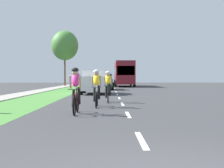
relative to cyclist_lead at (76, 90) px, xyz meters
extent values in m
plane|color=#38383A|center=(1.77, 13.00, -0.81)|extent=(120.00, 120.00, 0.00)
cube|color=#478438|center=(-3.06, 13.00, -0.81)|extent=(2.82, 70.00, 0.01)
cube|color=#9E998E|center=(-5.31, 13.00, -0.81)|extent=(1.67, 70.00, 0.10)
cube|color=white|center=(1.77, -4.53, -0.81)|extent=(0.12, 1.80, 0.01)
cube|color=white|center=(1.77, -0.23, -0.81)|extent=(0.12, 1.80, 0.01)
cube|color=white|center=(1.77, 4.08, -0.81)|extent=(0.12, 1.80, 0.01)
cube|color=white|center=(1.77, 8.39, -0.81)|extent=(0.12, 1.80, 0.01)
cube|color=white|center=(1.77, 12.70, -0.81)|extent=(0.12, 1.80, 0.01)
cube|color=white|center=(1.77, 17.00, -0.81)|extent=(0.12, 1.80, 0.01)
cube|color=white|center=(1.77, 21.31, -0.81)|extent=(0.12, 1.80, 0.01)
cube|color=white|center=(1.77, 25.62, -0.81)|extent=(0.12, 1.80, 0.01)
cube|color=white|center=(1.77, 29.93, -0.81)|extent=(0.12, 1.80, 0.01)
cube|color=white|center=(1.77, 34.23, -0.81)|extent=(0.12, 1.80, 0.01)
cube|color=white|center=(1.77, 38.54, -0.81)|extent=(0.12, 1.80, 0.01)
cube|color=white|center=(1.77, 42.85, -0.81)|extent=(0.12, 1.80, 0.01)
torus|color=black|center=(0.00, 0.55, -0.47)|extent=(0.06, 0.68, 0.68)
torus|color=black|center=(0.00, -0.49, -0.47)|extent=(0.06, 0.68, 0.68)
cylinder|color=maroon|center=(0.00, -0.07, -0.29)|extent=(0.04, 0.59, 0.43)
cylinder|color=maroon|center=(0.00, 0.21, -0.19)|extent=(0.04, 0.04, 0.55)
cylinder|color=maroon|center=(0.00, -0.02, 0.04)|extent=(0.03, 0.55, 0.03)
cylinder|color=black|center=(0.00, -0.47, 0.05)|extent=(0.42, 0.02, 0.02)
ellipsoid|color=#CC2D8C|center=(0.00, 0.05, 0.37)|extent=(0.30, 0.54, 0.63)
sphere|color=tan|center=(0.00, -0.23, 0.61)|extent=(0.20, 0.20, 0.20)
ellipsoid|color=black|center=(0.00, -0.23, 0.69)|extent=(0.24, 0.28, 0.16)
cylinder|color=tan|center=(-0.16, -0.23, 0.29)|extent=(0.07, 0.26, 0.45)
cylinder|color=tan|center=(0.16, -0.23, 0.29)|extent=(0.07, 0.26, 0.45)
cylinder|color=black|center=(-0.10, 0.13, -0.29)|extent=(0.10, 0.30, 0.60)
cylinder|color=black|center=(0.10, 0.08, -0.19)|extent=(0.10, 0.25, 0.61)
torus|color=black|center=(0.61, 3.12, -0.47)|extent=(0.06, 0.68, 0.68)
torus|color=black|center=(0.61, 2.08, -0.47)|extent=(0.06, 0.68, 0.68)
cylinder|color=silver|center=(0.61, 2.50, -0.29)|extent=(0.04, 0.59, 0.43)
cylinder|color=silver|center=(0.61, 2.78, -0.19)|extent=(0.04, 0.04, 0.55)
cylinder|color=silver|center=(0.61, 2.55, 0.04)|extent=(0.03, 0.55, 0.03)
cylinder|color=black|center=(0.61, 2.10, 0.05)|extent=(0.42, 0.02, 0.02)
ellipsoid|color=yellow|center=(0.61, 2.62, 0.37)|extent=(0.30, 0.54, 0.63)
sphere|color=tan|center=(0.61, 2.34, 0.61)|extent=(0.20, 0.20, 0.20)
ellipsoid|color=white|center=(0.61, 2.34, 0.69)|extent=(0.24, 0.28, 0.16)
cylinder|color=tan|center=(0.45, 2.34, 0.29)|extent=(0.07, 0.26, 0.45)
cylinder|color=tan|center=(0.77, 2.34, 0.29)|extent=(0.07, 0.26, 0.45)
cylinder|color=black|center=(0.51, 2.70, -0.29)|extent=(0.10, 0.30, 0.60)
cylinder|color=black|center=(0.71, 2.65, -0.19)|extent=(0.10, 0.25, 0.61)
torus|color=black|center=(1.09, 5.65, -0.47)|extent=(0.06, 0.68, 0.68)
torus|color=black|center=(1.09, 4.61, -0.47)|extent=(0.06, 0.68, 0.68)
cylinder|color=#194C2D|center=(1.09, 5.03, -0.29)|extent=(0.04, 0.59, 0.43)
cylinder|color=#194C2D|center=(1.09, 5.31, -0.19)|extent=(0.04, 0.04, 0.55)
cylinder|color=#194C2D|center=(1.09, 5.08, 0.04)|extent=(0.03, 0.55, 0.03)
cylinder|color=black|center=(1.09, 4.63, 0.05)|extent=(0.42, 0.02, 0.02)
ellipsoid|color=yellow|center=(1.09, 5.15, 0.37)|extent=(0.30, 0.54, 0.63)
sphere|color=tan|center=(1.09, 4.87, 0.61)|extent=(0.20, 0.20, 0.20)
ellipsoid|color=white|center=(1.09, 4.87, 0.69)|extent=(0.24, 0.28, 0.16)
cylinder|color=tan|center=(0.93, 4.87, 0.29)|extent=(0.07, 0.26, 0.45)
cylinder|color=tan|center=(1.25, 4.87, 0.29)|extent=(0.07, 0.26, 0.45)
cylinder|color=black|center=(0.99, 5.23, -0.29)|extent=(0.10, 0.30, 0.60)
cylinder|color=black|center=(1.19, 5.18, -0.19)|extent=(0.10, 0.25, 0.61)
cube|color=silver|center=(0.06, 13.63, 0.00)|extent=(1.90, 4.70, 1.00)
cube|color=silver|center=(0.06, 13.83, 0.72)|extent=(1.71, 2.91, 0.52)
cube|color=#1E2833|center=(0.06, 12.57, 0.60)|extent=(1.56, 0.08, 0.44)
cylinder|color=black|center=(-0.89, 12.22, -0.45)|extent=(0.25, 0.72, 0.72)
cylinder|color=black|center=(1.01, 12.22, -0.45)|extent=(0.25, 0.72, 0.72)
cylinder|color=black|center=(-0.89, 15.04, -0.45)|extent=(0.25, 0.72, 0.72)
cylinder|color=black|center=(1.01, 15.04, -0.45)|extent=(0.25, 0.72, 0.72)
cube|color=#194C2D|center=(0.54, 22.54, -0.09)|extent=(1.96, 5.10, 0.76)
cube|color=#194C2D|center=(0.54, 21.77, 0.51)|extent=(1.80, 1.78, 0.64)
cube|color=#1E2833|center=(0.54, 21.06, 0.49)|extent=(1.67, 0.08, 0.52)
cube|color=#194C2D|center=(-0.36, 23.56, 0.21)|extent=(0.08, 2.80, 0.40)
cube|color=#194C2D|center=(1.44, 23.56, 0.21)|extent=(0.08, 2.80, 0.40)
cube|color=#194C2D|center=(0.54, 25.05, 0.21)|extent=(1.80, 0.08, 0.40)
cylinder|color=black|center=(-0.44, 21.01, -0.43)|extent=(0.26, 0.76, 0.76)
cylinder|color=black|center=(1.52, 21.01, -0.43)|extent=(0.26, 0.76, 0.76)
cylinder|color=black|center=(-0.44, 24.07, -0.43)|extent=(0.26, 0.76, 0.76)
cylinder|color=black|center=(1.52, 24.07, -0.43)|extent=(0.26, 0.76, 0.76)
cube|color=maroon|center=(3.31, 35.23, 1.12)|extent=(2.50, 11.60, 3.10)
cube|color=#1E2833|center=(3.31, 35.23, 1.52)|extent=(2.52, 10.67, 0.64)
cube|color=#1E2833|center=(3.31, 29.46, 1.37)|extent=(2.25, 0.06, 1.20)
cylinder|color=black|center=(2.06, 31.46, -0.33)|extent=(0.28, 0.96, 0.96)
cylinder|color=black|center=(4.56, 31.46, -0.33)|extent=(0.28, 0.96, 0.96)
cylinder|color=black|center=(2.06, 38.42, -0.33)|extent=(0.28, 0.96, 0.96)
cylinder|color=black|center=(4.56, 38.42, -0.33)|extent=(0.28, 0.96, 0.96)
cube|color=#23389E|center=(0.19, 51.34, -0.17)|extent=(1.76, 4.30, 0.76)
cube|color=#23389E|center=(0.19, 51.49, 0.45)|extent=(1.55, 2.24, 0.52)
cube|color=#1E2833|center=(0.19, 50.53, 0.43)|extent=(1.44, 0.08, 0.44)
cylinder|color=black|center=(-0.69, 50.01, -0.49)|extent=(0.22, 0.64, 0.64)
cylinder|color=black|center=(1.07, 50.01, -0.49)|extent=(0.22, 0.64, 0.64)
cylinder|color=black|center=(-0.69, 52.68, -0.49)|extent=(0.22, 0.64, 0.64)
cylinder|color=black|center=(1.07, 52.68, -0.49)|extent=(0.22, 0.64, 0.64)
cylinder|color=brown|center=(-5.67, 38.19, 1.48)|extent=(0.24, 0.24, 4.58)
ellipsoid|color=#478438|center=(-5.67, 38.19, 5.43)|extent=(4.15, 4.15, 4.57)
camera|label=1|loc=(1.12, -10.75, 0.42)|focal=50.67mm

